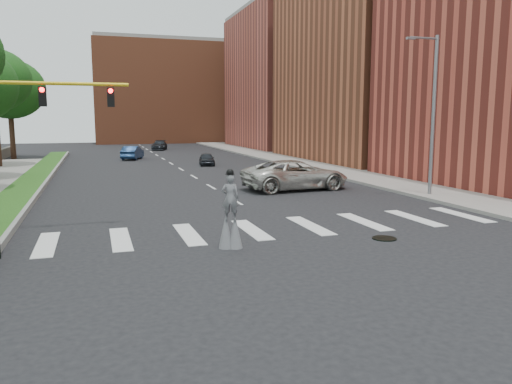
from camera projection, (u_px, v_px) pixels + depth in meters
name	position (u px, v px, depth m)	size (l,w,h in m)	color
ground_plane	(290.00, 233.00, 19.67)	(160.00, 160.00, 0.00)	black
grass_median	(32.00, 181.00, 34.97)	(2.00, 60.00, 0.25)	#1F4C15
median_curb	(48.00, 180.00, 35.29)	(0.20, 60.00, 0.28)	gray
sidewalk_right	(315.00, 165.00, 46.99)	(5.00, 90.00, 0.18)	gray
manhole	(384.00, 238.00, 18.69)	(0.90, 0.90, 0.04)	black
building_mid	(379.00, 47.00, 52.83)	(16.00, 22.00, 24.00)	#974D2F
building_far	(293.00, 81.00, 75.72)	(16.00, 22.00, 20.00)	#B35042
building_backdrop	(166.00, 94.00, 93.59)	(26.00, 14.00, 18.00)	#974D2F
streetlight	(432.00, 111.00, 27.91)	(2.05, 0.20, 9.00)	slate
traffic_signal	(22.00, 127.00, 18.90)	(5.30, 0.23, 6.20)	black
stilt_performer	(230.00, 218.00, 17.24)	(0.82, 0.62, 2.78)	black
suv_crossing	(296.00, 175.00, 31.49)	(3.12, 6.77, 1.88)	beige
car_near	(207.00, 159.00, 47.87)	(1.38, 3.44, 1.17)	black
car_mid	(132.00, 153.00, 54.56)	(1.55, 4.44, 1.46)	navy
car_far	(160.00, 145.00, 70.86)	(1.87, 4.61, 1.34)	black
tree_5	(9.00, 89.00, 53.89)	(7.56, 7.56, 10.83)	black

